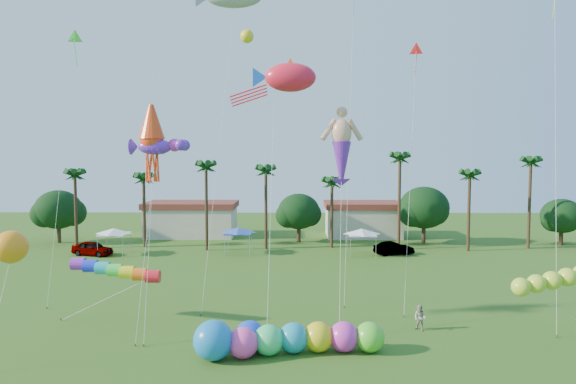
{
  "coord_description": "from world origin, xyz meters",
  "views": [
    {
      "loc": [
        0.36,
        -21.31,
        11.19
      ],
      "look_at": [
        0.0,
        10.0,
        9.0
      ],
      "focal_mm": 32.0,
      "sensor_mm": 36.0,
      "label": 1
    }
  ],
  "objects_px": {
    "caterpillar_inflatable": "(283,339)",
    "blue_ball": "(250,336)",
    "car_b": "(394,248)",
    "spectator_b": "(420,318)",
    "car_a": "(92,248)"
  },
  "relations": [
    {
      "from": "caterpillar_inflatable",
      "to": "blue_ball",
      "type": "height_order",
      "value": "caterpillar_inflatable"
    },
    {
      "from": "caterpillar_inflatable",
      "to": "blue_ball",
      "type": "distance_m",
      "value": 2.01
    },
    {
      "from": "car_b",
      "to": "spectator_b",
      "type": "bearing_deg",
      "value": 159.17
    },
    {
      "from": "car_a",
      "to": "blue_ball",
      "type": "distance_m",
      "value": 34.77
    },
    {
      "from": "spectator_b",
      "to": "caterpillar_inflatable",
      "type": "height_order",
      "value": "caterpillar_inflatable"
    },
    {
      "from": "car_a",
      "to": "caterpillar_inflatable",
      "type": "relative_size",
      "value": 0.43
    },
    {
      "from": "caterpillar_inflatable",
      "to": "spectator_b",
      "type": "bearing_deg",
      "value": 16.63
    },
    {
      "from": "car_a",
      "to": "car_b",
      "type": "distance_m",
      "value": 34.14
    },
    {
      "from": "car_a",
      "to": "caterpillar_inflatable",
      "type": "bearing_deg",
      "value": -125.61
    },
    {
      "from": "car_b",
      "to": "blue_ball",
      "type": "height_order",
      "value": "blue_ball"
    },
    {
      "from": "car_b",
      "to": "spectator_b",
      "type": "xyz_separation_m",
      "value": [
        -3.26,
        -25.4,
        0.1
      ]
    },
    {
      "from": "car_a",
      "to": "car_b",
      "type": "relative_size",
      "value": 1.06
    },
    {
      "from": "car_a",
      "to": "caterpillar_inflatable",
      "type": "height_order",
      "value": "caterpillar_inflatable"
    },
    {
      "from": "caterpillar_inflatable",
      "to": "blue_ball",
      "type": "bearing_deg",
      "value": 153.79
    },
    {
      "from": "blue_ball",
      "to": "car_a",
      "type": "bearing_deg",
      "value": 125.6
    }
  ]
}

